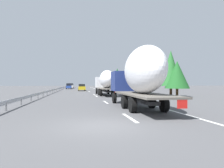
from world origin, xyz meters
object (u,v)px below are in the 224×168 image
Objects in this scene: car_silver_hatch at (71,86)px; car_blue_sedan at (69,86)px; truck_trailing at (139,75)px; car_white_van at (71,86)px; road_sign at (110,82)px; truck_lead at (106,81)px; car_yellow_coupe at (82,87)px.

car_blue_sedan is at bearing 179.10° from car_silver_hatch.
car_white_van is at bearing 5.95° from truck_trailing.
road_sign reaches higher than car_blue_sedan.
truck_lead is 40.74m from car_blue_sedan.
car_blue_sedan is at bearing 10.59° from truck_lead.
road_sign is at bearing -133.27° from car_yellow_coupe.
car_white_van is (49.19, 7.08, -1.35)m from truck_lead.
truck_trailing is 81.52m from car_silver_hatch.
road_sign reaches higher than car_silver_hatch.
car_yellow_coupe is at bearing 4.93° from truck_trailing.
truck_lead reaches higher than road_sign.
car_white_van is 1.29× the size of road_sign.
car_yellow_coupe is 1.09× the size of car_silver_hatch.
car_blue_sedan reaches higher than car_yellow_coupe.
truck_lead is 62.88m from car_silver_hatch.
car_white_van is 35.51m from road_sign.
truck_lead is 2.99× the size of car_silver_hatch.
car_yellow_coupe is 28.05m from car_white_van.
road_sign reaches higher than car_yellow_coupe.
truck_trailing is at bearing -174.98° from car_silver_hatch.
truck_trailing reaches higher than car_white_van.
car_yellow_coupe is (21.38, 3.46, -1.43)m from truck_lead.
car_yellow_coupe is at bearing -174.89° from car_silver_hatch.
road_sign is at bearing -11.53° from truck_lead.
truck_lead is at bearing -0.00° from truck_trailing.
truck_lead is at bearing -170.81° from car_yellow_coupe.
car_white_van is (67.93, 7.08, -1.60)m from truck_trailing.
car_white_van is at bearing -2.50° from car_blue_sedan.
car_silver_hatch is (81.19, 7.13, -1.65)m from truck_trailing.
truck_trailing reaches higher than road_sign.
truck_lead is at bearing -171.81° from car_white_van.
truck_trailing reaches higher than truck_lead.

